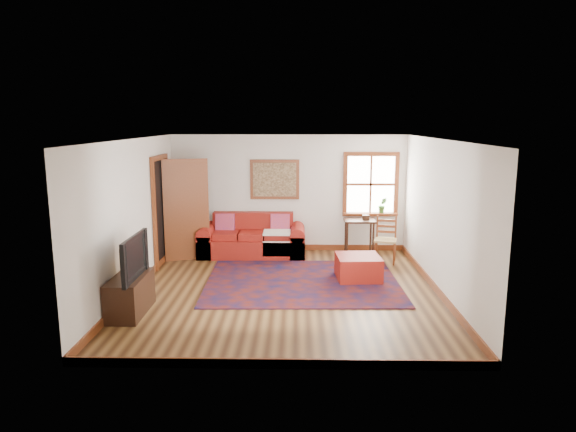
{
  "coord_description": "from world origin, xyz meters",
  "views": [
    {
      "loc": [
        0.2,
        -8.18,
        2.79
      ],
      "look_at": [
        0.03,
        0.6,
        1.15
      ],
      "focal_mm": 32.0,
      "sensor_mm": 36.0,
      "label": 1
    }
  ],
  "objects_px": {
    "ladder_back_chair": "(386,238)",
    "media_cabinet": "(130,295)",
    "red_leather_sofa": "(253,241)",
    "red_ottoman": "(358,268)",
    "side_table": "(359,226)"
  },
  "relations": [
    {
      "from": "red_ottoman",
      "to": "side_table",
      "type": "height_order",
      "value": "side_table"
    },
    {
      "from": "red_leather_sofa",
      "to": "ladder_back_chair",
      "type": "relative_size",
      "value": 2.42
    },
    {
      "from": "ladder_back_chair",
      "to": "media_cabinet",
      "type": "height_order",
      "value": "ladder_back_chair"
    },
    {
      "from": "side_table",
      "to": "media_cabinet",
      "type": "bearing_deg",
      "value": -137.89
    },
    {
      "from": "red_ottoman",
      "to": "media_cabinet",
      "type": "distance_m",
      "value": 3.92
    },
    {
      "from": "side_table",
      "to": "red_ottoman",
      "type": "bearing_deg",
      "value": -97.12
    },
    {
      "from": "ladder_back_chair",
      "to": "media_cabinet",
      "type": "relative_size",
      "value": 0.89
    },
    {
      "from": "side_table",
      "to": "ladder_back_chair",
      "type": "bearing_deg",
      "value": -47.12
    },
    {
      "from": "red_leather_sofa",
      "to": "red_ottoman",
      "type": "xyz_separation_m",
      "value": [
        2.03,
        -1.68,
        -0.07
      ]
    },
    {
      "from": "ladder_back_chair",
      "to": "media_cabinet",
      "type": "xyz_separation_m",
      "value": [
        -4.21,
        -2.88,
        -0.21
      ]
    },
    {
      "from": "ladder_back_chair",
      "to": "media_cabinet",
      "type": "bearing_deg",
      "value": -145.64
    },
    {
      "from": "red_leather_sofa",
      "to": "ladder_back_chair",
      "type": "xyz_separation_m",
      "value": [
        2.71,
        -0.51,
        0.21
      ]
    },
    {
      "from": "side_table",
      "to": "media_cabinet",
      "type": "height_order",
      "value": "side_table"
    },
    {
      "from": "red_leather_sofa",
      "to": "side_table",
      "type": "bearing_deg",
      "value": -0.03
    },
    {
      "from": "red_leather_sofa",
      "to": "media_cabinet",
      "type": "height_order",
      "value": "red_leather_sofa"
    }
  ]
}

